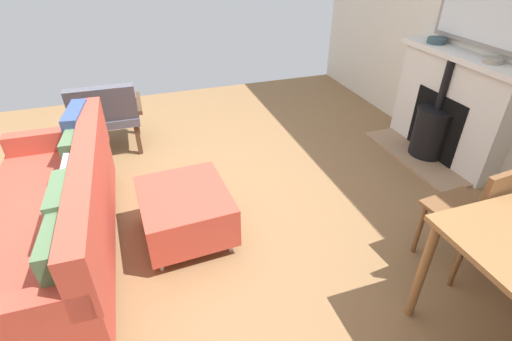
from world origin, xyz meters
The scene contains 9 objects.
ground_plane centered at (0.00, 0.00, 0.00)m, with size 5.86×5.37×0.01m, color olive.
wall_left centered at (-2.93, 0.00, 1.36)m, with size 0.12×5.37×2.72m, color beige.
fireplace centered at (-2.73, -0.12, 0.45)m, with size 0.56×1.32×1.01m.
mantel_bowl_near centered at (-2.75, -0.47, 1.04)m, with size 0.17×0.17×0.05m.
mantel_bowl_far centered at (-2.75, 0.17, 1.04)m, with size 0.16×0.16×0.04m.
sofa centered at (0.64, 0.23, 0.35)m, with size 0.82×1.87×0.81m.
ottoman centered at (-0.17, 0.28, 0.24)m, with size 0.63×0.70×0.39m.
armchair_accent centered at (0.32, -1.23, 0.42)m, with size 0.69×0.61×0.75m.
dining_chair_near_fireplace centered at (-1.83, 1.18, 0.49)m, with size 0.44×0.44×0.83m.
Camera 1 is at (0.02, 2.44, 1.92)m, focal length 26.49 mm.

